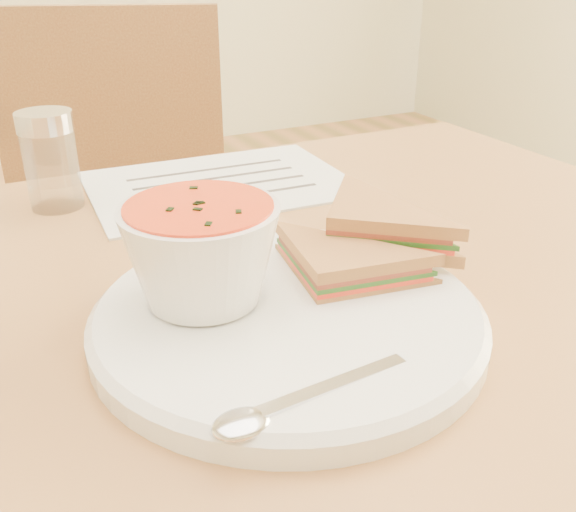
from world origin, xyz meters
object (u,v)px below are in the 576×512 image
soup_bowl (202,259)px  chair_far (115,293)px  plate (288,319)px  condiment_shaker (51,161)px

soup_bowl → chair_far: bearing=86.3°
plate → condiment_shaker: size_ratio=2.78×
soup_bowl → condiment_shaker: condiment_shaker is taller
chair_far → condiment_shaker: (-0.10, -0.31, 0.34)m
plate → condiment_shaker: condiment_shaker is taller
plate → condiment_shaker: bearing=108.6°
condiment_shaker → chair_far: bearing=72.2°
chair_far → plate: chair_far is taller
plate → condiment_shaker: 0.36m
chair_far → soup_bowl: bearing=106.8°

